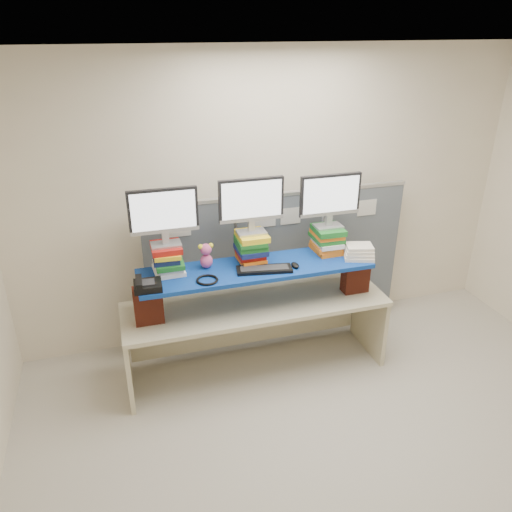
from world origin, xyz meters
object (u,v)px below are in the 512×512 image
object	(u,v)px
monitor_left	(164,214)
monitor_right	(330,198)
monitor_center	(251,203)
desk_phone	(147,285)
blue_board	(256,269)
desk	(256,316)
keyboard	(264,269)

from	to	relation	value
monitor_left	monitor_right	world-z (taller)	monitor_left
monitor_center	monitor_left	bearing A→B (deg)	180.00
monitor_left	monitor_right	xyz separation A→B (m)	(1.43, -0.01, -0.00)
monitor_right	desk_phone	size ratio (longest dim) A/B	2.46
monitor_center	monitor_right	distance (m)	0.71
blue_board	monitor_right	xyz separation A→B (m)	(0.71, 0.11, 0.53)
monitor_center	desk	bearing A→B (deg)	-87.44
keyboard	monitor_left	bearing A→B (deg)	173.79
desk	blue_board	bearing A→B (deg)	-179.49
desk	blue_board	distance (m)	0.48
monitor_left	desk_phone	bearing A→B (deg)	-127.93
blue_board	monitor_left	bearing A→B (deg)	170.76
monitor_right	keyboard	distance (m)	0.85
blue_board	monitor_left	size ratio (longest dim) A/B	3.62
desk	monitor_center	bearing A→B (deg)	92.56
monitor_right	desk	bearing A→B (deg)	-170.45
blue_board	desk_phone	size ratio (longest dim) A/B	8.91
blue_board	monitor_center	size ratio (longest dim) A/B	3.62
desk	keyboard	bearing A→B (deg)	-64.89
desk	blue_board	xyz separation A→B (m)	(-0.00, 0.00, 0.48)
monitor_left	keyboard	size ratio (longest dim) A/B	1.14
monitor_left	monitor_center	distance (m)	0.72
desk	desk_phone	distance (m)	1.08
blue_board	monitor_right	size ratio (longest dim) A/B	3.62
monitor_center	desk_phone	bearing A→B (deg)	-164.56
monitor_left	desk_phone	size ratio (longest dim) A/B	2.46
monitor_center	blue_board	bearing A→B (deg)	-87.44
monitor_center	monitor_right	bearing A→B (deg)	-0.00
desk	blue_board	size ratio (longest dim) A/B	1.17
monitor_left	monitor_center	xyz separation A→B (m)	(0.72, -0.01, 0.02)
monitor_center	keyboard	world-z (taller)	monitor_center
monitor_left	desk	bearing A→B (deg)	-9.24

